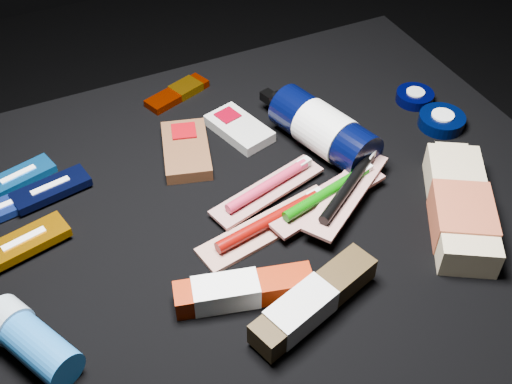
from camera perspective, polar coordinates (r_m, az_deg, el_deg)
name	(u,v)px	position (r m, az deg, el deg)	size (l,w,h in m)	color
ground	(251,357)	(1.25, -0.44, -14.42)	(3.00, 3.00, 0.00)	black
cloth_table	(250,293)	(1.08, -0.50, -8.93)	(0.98, 0.78, 0.40)	black
luna_bar_0	(19,177)	(1.04, -20.31, 1.23)	(0.11, 0.07, 0.01)	#0E61B8
luna_bar_2	(51,189)	(0.99, -17.74, 0.25)	(0.12, 0.06, 0.01)	black
luna_bar_3	(25,242)	(0.92, -19.84, -4.24)	(0.12, 0.07, 0.02)	#BA6D03
clif_bar_0	(186,148)	(1.02, -6.25, 3.91)	(0.10, 0.14, 0.02)	brown
clif_bar_1	(237,127)	(1.06, -1.67, 5.80)	(0.09, 0.13, 0.02)	#B5B5AE
power_bar	(180,92)	(1.15, -6.76, 8.85)	(0.13, 0.08, 0.01)	#711400
lotion_bottle	(324,130)	(1.01, 6.04, 5.51)	(0.12, 0.24, 0.08)	black
cream_tin_upper	(415,97)	(1.16, 13.93, 8.23)	(0.06, 0.06, 0.02)	black
cream_tin_lower	(442,121)	(1.11, 16.17, 6.12)	(0.08, 0.08, 0.02)	black
bodywash_bottle	(460,208)	(0.95, 17.69, -1.40)	(0.18, 0.23, 0.05)	beige
deodorant_stick	(31,341)	(0.81, -19.36, -12.37)	(0.10, 0.14, 0.05)	#1B5CA4
toothbrush_pack_0	(270,223)	(0.90, 1.28, -2.80)	(0.22, 0.09, 0.02)	beige
toothbrush_pack_1	(269,187)	(0.94, 1.16, 0.41)	(0.19, 0.09, 0.02)	beige
toothbrush_pack_2	(328,195)	(0.93, 6.42, -0.24)	(0.20, 0.09, 0.02)	beige
toothbrush_pack_3	(348,189)	(0.93, 8.18, 0.29)	(0.19, 0.15, 0.02)	silver
toothpaste_carton_red	(238,291)	(0.82, -1.64, -8.79)	(0.18, 0.08, 0.03)	#8F1B00
toothpaste_carton_green	(310,304)	(0.80, 4.80, -9.88)	(0.19, 0.10, 0.04)	#31230F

